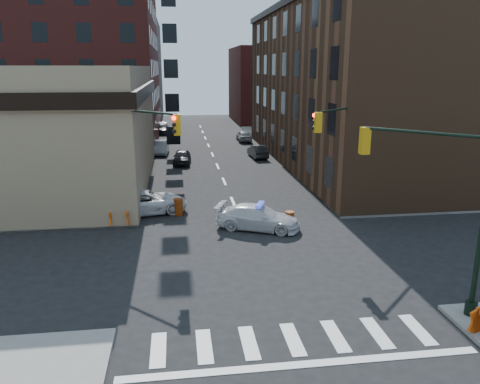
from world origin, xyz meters
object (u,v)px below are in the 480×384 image
object	(u,v)px
barrel_bank	(178,207)
barrel_road	(290,219)
parked_car_wnear	(182,157)
parked_car_wfar	(161,147)
pedestrian_b	(58,196)
barricade_nw_a	(120,217)
parked_car_enear	(258,151)
police_car	(258,217)
pedestrian_a	(113,210)
pickup	(145,202)

from	to	relation	value
barrel_bank	barrel_road	bearing A→B (deg)	-26.68
parked_car_wnear	barrel_road	world-z (taller)	parked_car_wnear
parked_car_wfar	pedestrian_b	bearing A→B (deg)	-103.52
barricade_nw_a	parked_car_enear	bearing A→B (deg)	64.87
parked_car_enear	barrel_road	bearing A→B (deg)	80.63
police_car	pedestrian_a	size ratio (longest dim) A/B	2.89
parked_car_wfar	barrel_bank	distance (m)	21.61
parked_car_wnear	pedestrian_a	world-z (taller)	pedestrian_a
parked_car_wnear	pedestrian_a	size ratio (longest dim) A/B	2.42
police_car	parked_car_wfar	bearing A→B (deg)	37.14
pickup	parked_car_wfar	distance (m)	20.95
police_car	parked_car_wfar	distance (m)	25.52
parked_car_wnear	pedestrian_b	bearing A→B (deg)	-115.52
barrel_bank	parked_car_enear	bearing A→B (deg)	65.72
barrel_road	pickup	bearing A→B (deg)	155.75
parked_car_enear	pedestrian_a	distance (m)	22.98
pedestrian_a	barricade_nw_a	size ratio (longest dim) A/B	1.31
parked_car_enear	barrel_road	size ratio (longest dim) A/B	4.16
parked_car_wfar	pickup	bearing A→B (deg)	-88.12
police_car	parked_car_wnear	xyz separation A→B (m)	(-4.00, 19.09, -0.01)
pickup	parked_car_wfar	bearing A→B (deg)	-14.97
parked_car_wfar	barricade_nw_a	distance (m)	23.53
parked_car_wnear	parked_car_wfar	world-z (taller)	parked_car_wfar
parked_car_enear	barricade_nw_a	world-z (taller)	parked_car_enear
pickup	parked_car_wnear	distance (m)	15.47
pedestrian_b	barrel_road	bearing A→B (deg)	-9.46
parked_car_wfar	barrel_bank	bearing A→B (deg)	-82.58
parked_car_wnear	barrel_bank	world-z (taller)	parked_car_wnear
pedestrian_b	police_car	bearing A→B (deg)	-12.36
barrel_road	police_car	bearing A→B (deg)	-178.55
police_car	barrel_road	distance (m)	1.85
parked_car_enear	barricade_nw_a	xyz separation A→B (m)	(-11.46, -19.98, -0.02)
pedestrian_a	police_car	bearing A→B (deg)	12.08
barrel_road	barrel_bank	world-z (taller)	barrel_bank
pickup	barrel_bank	bearing A→B (deg)	-120.07
parked_car_wnear	barrel_bank	xyz separation A→B (m)	(-0.48, -15.87, -0.16)
barricade_nw_a	police_car	bearing A→B (deg)	-4.78
barrel_road	parked_car_enear	bearing A→B (deg)	85.09
barrel_bank	parked_car_wfar	bearing A→B (deg)	94.38
barrel_road	barrel_bank	size ratio (longest dim) A/B	0.91
police_car	parked_car_enear	xyz separation A→B (m)	(3.66, 21.28, -0.05)
pickup	parked_car_enear	size ratio (longest dim) A/B	1.37
police_car	barrel_bank	bearing A→B (deg)	77.51
pickup	pedestrian_b	distance (m)	5.59
parked_car_wfar	barrel_bank	size ratio (longest dim) A/B	4.11
pedestrian_a	pedestrian_b	distance (m)	5.09
parked_car_wfar	barricade_nw_a	xyz separation A→B (m)	(-1.67, -23.47, -0.08)
parked_car_enear	barrel_bank	xyz separation A→B (m)	(-8.15, -18.06, -0.12)
police_car	pedestrian_a	xyz separation A→B (m)	(-8.19, 1.60, 0.28)
barricade_nw_a	parked_car_wnear	bearing A→B (deg)	82.65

